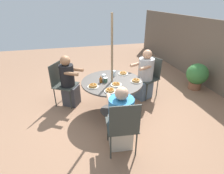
% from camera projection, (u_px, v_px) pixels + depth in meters
% --- Properties ---
extents(ground_plane, '(12.00, 12.00, 0.00)m').
position_uv_depth(ground_plane, '(112.00, 111.00, 3.90)').
color(ground_plane, '#8C664C').
extents(patio_table, '(1.25, 1.25, 0.73)m').
position_uv_depth(patio_table, '(112.00, 86.00, 3.62)').
color(patio_table, '#4C4742').
rests_on(patio_table, ground).
extents(umbrella_pole, '(0.04, 0.04, 2.02)m').
position_uv_depth(umbrella_pole, '(112.00, 68.00, 3.44)').
color(umbrella_pole, '#846B4C').
rests_on(umbrella_pole, ground).
extents(patio_chair_north, '(0.62, 0.62, 0.97)m').
position_uv_depth(patio_chair_north, '(150.00, 75.00, 4.31)').
color(patio_chair_north, '#333833').
rests_on(patio_chair_north, ground).
extents(diner_north, '(0.53, 0.60, 1.21)m').
position_uv_depth(diner_north, '(145.00, 77.00, 4.21)').
color(diner_north, slate).
rests_on(diner_north, ground).
extents(patio_chair_east, '(0.63, 0.63, 0.97)m').
position_uv_depth(patio_chair_east, '(62.00, 82.00, 3.95)').
color(patio_chair_east, '#333833').
rests_on(patio_chair_east, ground).
extents(diner_east, '(0.49, 0.55, 1.18)m').
position_uv_depth(diner_east, '(69.00, 83.00, 3.90)').
color(diner_east, '#3D3D42').
rests_on(diner_east, ground).
extents(patio_chair_south, '(0.51, 0.51, 0.97)m').
position_uv_depth(patio_chair_south, '(123.00, 125.00, 2.59)').
color(patio_chair_south, '#333833').
rests_on(patio_chair_south, ground).
extents(diner_south, '(0.58, 0.43, 1.11)m').
position_uv_depth(diner_south, '(121.00, 120.00, 2.79)').
color(diner_south, beige).
rests_on(diner_south, ground).
extents(pancake_plate_a, '(0.22, 0.22, 0.05)m').
position_uv_depth(pancake_plate_a, '(116.00, 84.00, 3.40)').
color(pancake_plate_a, silver).
rests_on(pancake_plate_a, patio_table).
extents(pancake_plate_b, '(0.22, 0.22, 0.05)m').
position_uv_depth(pancake_plate_b, '(123.00, 73.00, 3.89)').
color(pancake_plate_b, silver).
rests_on(pancake_plate_b, patio_table).
extents(pancake_plate_c, '(0.22, 0.22, 0.07)m').
position_uv_depth(pancake_plate_c, '(93.00, 86.00, 3.32)').
color(pancake_plate_c, silver).
rests_on(pancake_plate_c, patio_table).
extents(pancake_plate_d, '(0.22, 0.22, 0.07)m').
position_uv_depth(pancake_plate_d, '(136.00, 81.00, 3.52)').
color(pancake_plate_d, silver).
rests_on(pancake_plate_d, patio_table).
extents(pancake_plate_e, '(0.22, 0.22, 0.06)m').
position_uv_depth(pancake_plate_e, '(110.00, 91.00, 3.16)').
color(pancake_plate_e, silver).
rests_on(pancake_plate_e, patio_table).
extents(syrup_bottle, '(0.08, 0.06, 0.13)m').
position_uv_depth(syrup_bottle, '(101.00, 80.00, 3.49)').
color(syrup_bottle, brown).
rests_on(syrup_bottle, patio_table).
extents(coffee_cup, '(0.08, 0.08, 0.10)m').
position_uv_depth(coffee_cup, '(106.00, 80.00, 3.51)').
color(coffee_cup, '#33513D').
rests_on(coffee_cup, patio_table).
extents(drinking_glass_a, '(0.08, 0.08, 0.13)m').
position_uv_depth(drinking_glass_a, '(104.00, 77.00, 3.58)').
color(drinking_glass_a, silver).
rests_on(drinking_glass_a, patio_table).
extents(drinking_glass_b, '(0.07, 0.07, 0.12)m').
position_uv_depth(drinking_glass_b, '(114.00, 73.00, 3.79)').
color(drinking_glass_b, silver).
rests_on(drinking_glass_b, patio_table).
extents(potted_shrub, '(0.56, 0.56, 0.72)m').
position_uv_depth(potted_shrub, '(197.00, 75.00, 4.68)').
color(potted_shrub, brown).
rests_on(potted_shrub, ground).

